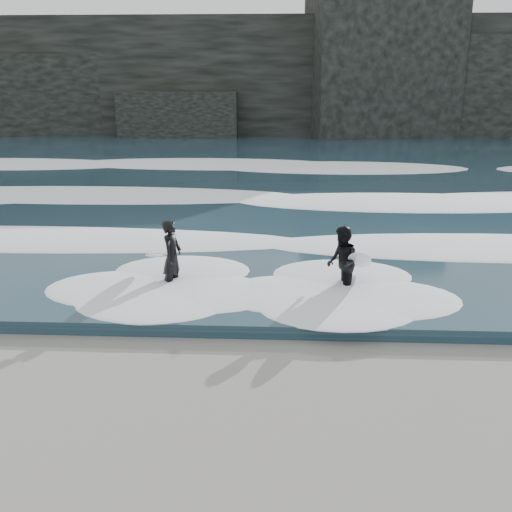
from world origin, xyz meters
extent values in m
plane|color=#7F5C55|center=(0.00, 0.00, 0.00)|extent=(120.00, 120.00, 0.00)
cube|color=#1C3542|center=(0.00, 29.00, 0.15)|extent=(90.00, 52.00, 0.30)
cube|color=black|center=(0.00, 46.00, 5.00)|extent=(70.00, 9.00, 10.00)
ellipsoid|color=white|center=(0.00, 9.00, 0.40)|extent=(60.00, 3.20, 0.20)
ellipsoid|color=white|center=(0.00, 16.00, 0.42)|extent=(60.00, 4.00, 0.24)
ellipsoid|color=white|center=(0.00, 25.00, 0.45)|extent=(60.00, 4.80, 0.30)
imported|color=black|center=(-1.79, 5.66, 0.92)|extent=(0.58, 0.75, 1.85)
ellipsoid|color=white|center=(-2.19, 5.71, 0.96)|extent=(0.74, 1.91, 0.63)
imported|color=black|center=(2.37, 5.50, 0.89)|extent=(0.76, 0.93, 1.78)
ellipsoid|color=silver|center=(2.79, 5.50, 0.95)|extent=(0.87, 1.98, 1.05)
camera|label=1|loc=(0.94, -7.65, 5.17)|focal=40.00mm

